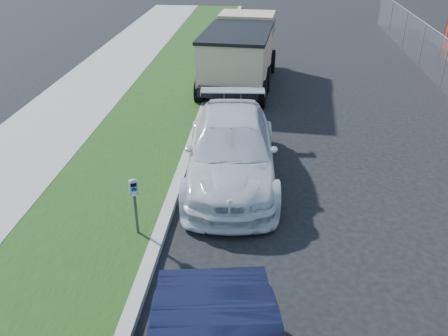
{
  "coord_description": "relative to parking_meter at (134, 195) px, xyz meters",
  "views": [
    {
      "loc": [
        -0.6,
        -7.91,
        5.76
      ],
      "look_at": [
        -1.4,
        1.0,
        1.0
      ],
      "focal_mm": 38.0,
      "sensor_mm": 36.0,
      "label": 1
    }
  ],
  "objects": [
    {
      "name": "streetside",
      "position": [
        -2.54,
        2.28,
        -0.95
      ],
      "size": [
        6.12,
        50.0,
        0.15
      ],
      "color": "gray",
      "rests_on": "ground"
    },
    {
      "name": "ground",
      "position": [
        3.02,
        0.28,
        -1.02
      ],
      "size": [
        120.0,
        120.0,
        0.0
      ],
      "primitive_type": "plane",
      "color": "black",
      "rests_on": "ground"
    },
    {
      "name": "dump_truck",
      "position": [
        1.46,
        10.21,
        0.3
      ],
      "size": [
        2.78,
        6.13,
        2.34
      ],
      "rotation": [
        0.0,
        0.0,
        -0.08
      ],
      "color": "black",
      "rests_on": "ground"
    },
    {
      "name": "white_wagon",
      "position": [
        1.68,
        2.68,
        -0.25
      ],
      "size": [
        2.47,
        5.41,
        1.53
      ],
      "primitive_type": "imported",
      "rotation": [
        0.0,
        0.0,
        0.06
      ],
      "color": "silver",
      "rests_on": "ground"
    },
    {
      "name": "parking_meter",
      "position": [
        0.0,
        0.0,
        0.0
      ],
      "size": [
        0.2,
        0.17,
        1.24
      ],
      "rotation": [
        0.0,
        0.0,
        0.39
      ],
      "color": "#3F4247",
      "rests_on": "ground"
    }
  ]
}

